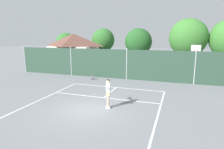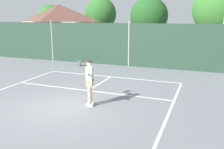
{
  "view_description": "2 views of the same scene",
  "coord_description": "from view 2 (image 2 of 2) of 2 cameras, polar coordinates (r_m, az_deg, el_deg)",
  "views": [
    {
      "loc": [
        5.01,
        -10.3,
        4.5
      ],
      "look_at": [
        -0.18,
        4.89,
        1.26
      ],
      "focal_mm": 31.36,
      "sensor_mm": 36.0,
      "label": 1
    },
    {
      "loc": [
        5.21,
        -7.68,
        3.51
      ],
      "look_at": [
        1.28,
        2.41,
        0.93
      ],
      "focal_mm": 39.09,
      "sensor_mm": 36.0,
      "label": 2
    }
  ],
  "objects": [
    {
      "name": "tennis_ball",
      "position": [
        12.81,
        -8.16,
        -2.51
      ],
      "size": [
        0.07,
        0.07,
        0.07
      ],
      "primitive_type": "sphere",
      "color": "#CCE033",
      "rests_on": "ground"
    },
    {
      "name": "backpack_grey",
      "position": [
        17.93,
        -7.69,
        2.6
      ],
      "size": [
        0.32,
        0.31,
        0.46
      ],
      "color": "slate",
      "rests_on": "ground"
    },
    {
      "name": "tennis_player",
      "position": [
        9.69,
        -5.21,
        -1.01
      ],
      "size": [
        0.49,
        1.38,
        1.85
      ],
      "color": "silver",
      "rests_on": "ground"
    },
    {
      "name": "court_markings",
      "position": [
        10.43,
        -10.18,
        -6.49
      ],
      "size": [
        8.3,
        11.1,
        0.01
      ],
      "color": "white",
      "rests_on": "ground"
    },
    {
      "name": "ground_plane",
      "position": [
        9.92,
        -12.13,
        -7.65
      ],
      "size": [
        120.0,
        120.0,
        0.0
      ],
      "primitive_type": "plane",
      "color": "slate"
    },
    {
      "name": "clubhouse_building",
      "position": [
        25.52,
        -12.14,
        10.68
      ],
      "size": [
        6.33,
        4.44,
        4.72
      ],
      "color": "silver",
      "rests_on": "ground"
    },
    {
      "name": "treeline_backdrop",
      "position": [
        24.8,
        17.57,
        13.68
      ],
      "size": [
        26.95,
        4.36,
        6.62
      ],
      "color": "brown",
      "rests_on": "ground"
    },
    {
      "name": "chainlink_fence",
      "position": [
        17.58,
        3.95,
        6.91
      ],
      "size": [
        26.09,
        0.09,
        3.22
      ],
      "color": "#284233",
      "rests_on": "ground"
    }
  ]
}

